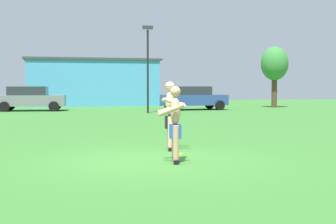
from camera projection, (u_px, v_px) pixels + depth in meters
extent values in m
plane|color=#38752D|center=(153.00, 160.00, 10.36)|extent=(80.00, 80.00, 0.00)
cube|color=black|center=(169.00, 147.00, 12.13)|extent=(0.15, 0.28, 0.09)
cylinder|color=#E0AD89|center=(169.00, 132.00, 12.11)|extent=(0.13, 0.13, 0.87)
cube|color=black|center=(170.00, 149.00, 11.80)|extent=(0.15, 0.28, 0.09)
cylinder|color=#E0AD89|center=(170.00, 134.00, 11.78)|extent=(0.13, 0.13, 0.87)
cube|color=black|center=(170.00, 122.00, 11.93)|extent=(0.30, 0.39, 0.31)
ellipsoid|color=#E0AD89|center=(170.00, 104.00, 11.90)|extent=(0.28, 0.37, 0.63)
cylinder|color=#E0AD89|center=(173.00, 102.00, 12.13)|extent=(0.60, 0.09, 0.23)
cylinder|color=#E0AD89|center=(174.00, 103.00, 11.68)|extent=(0.60, 0.13, 0.28)
sphere|color=#E0AD89|center=(170.00, 86.00, 11.87)|extent=(0.24, 0.24, 0.24)
cone|color=red|center=(170.00, 84.00, 11.87)|extent=(0.29, 0.29, 0.13)
cube|color=black|center=(176.00, 162.00, 9.84)|extent=(0.15, 0.28, 0.09)
cylinder|color=tan|center=(176.00, 145.00, 9.82)|extent=(0.13, 0.13, 0.81)
cube|color=black|center=(175.00, 159.00, 10.21)|extent=(0.15, 0.28, 0.09)
cylinder|color=tan|center=(175.00, 142.00, 10.19)|extent=(0.13, 0.13, 0.81)
cube|color=blue|center=(175.00, 131.00, 9.99)|extent=(0.30, 0.37, 0.29)
ellipsoid|color=tan|center=(175.00, 111.00, 9.97)|extent=(0.27, 0.35, 0.59)
cylinder|color=tan|center=(171.00, 110.00, 9.75)|extent=(0.54, 0.32, 0.29)
cylinder|color=tan|center=(170.00, 109.00, 10.17)|extent=(0.56, 0.12, 0.25)
sphere|color=tan|center=(175.00, 91.00, 9.94)|extent=(0.22, 0.22, 0.22)
cylinder|color=yellow|center=(177.00, 154.00, 11.15)|extent=(0.28, 0.28, 0.03)
cube|color=#2D478C|center=(194.00, 100.00, 31.68)|extent=(4.41, 2.08, 0.70)
cube|color=#282D33|center=(191.00, 91.00, 31.58)|extent=(2.51, 1.74, 0.56)
cylinder|color=black|center=(209.00, 104.00, 33.00)|extent=(0.65, 0.26, 0.64)
cylinder|color=black|center=(220.00, 105.00, 31.29)|extent=(0.65, 0.26, 0.64)
cylinder|color=black|center=(169.00, 105.00, 32.10)|extent=(0.65, 0.26, 0.64)
cylinder|color=black|center=(177.00, 106.00, 30.39)|extent=(0.65, 0.26, 0.64)
cube|color=slate|center=(31.00, 101.00, 30.36)|extent=(4.46, 2.22, 0.70)
cube|color=#282D33|center=(28.00, 91.00, 30.29)|extent=(2.55, 1.81, 0.56)
cylinder|color=black|center=(57.00, 105.00, 31.47)|extent=(0.66, 0.28, 0.64)
cylinder|color=black|center=(54.00, 106.00, 29.69)|extent=(0.66, 0.28, 0.64)
cylinder|color=black|center=(10.00, 105.00, 31.06)|extent=(0.66, 0.28, 0.64)
cylinder|color=black|center=(4.00, 107.00, 29.28)|extent=(0.66, 0.28, 0.64)
cylinder|color=black|center=(148.00, 72.00, 27.81)|extent=(0.12, 0.12, 4.91)
cube|color=#333338|center=(148.00, 27.00, 27.67)|extent=(0.60, 0.24, 0.20)
cube|color=#4C9ED1|center=(92.00, 83.00, 39.15)|extent=(10.31, 5.90, 3.64)
cube|color=#3F3F44|center=(92.00, 60.00, 39.04)|extent=(10.73, 6.14, 0.16)
cylinder|color=#4C3823|center=(274.00, 91.00, 35.04)|extent=(0.40, 0.40, 2.39)
ellipsoid|color=#387F38|center=(275.00, 64.00, 34.92)|extent=(2.02, 2.02, 2.51)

